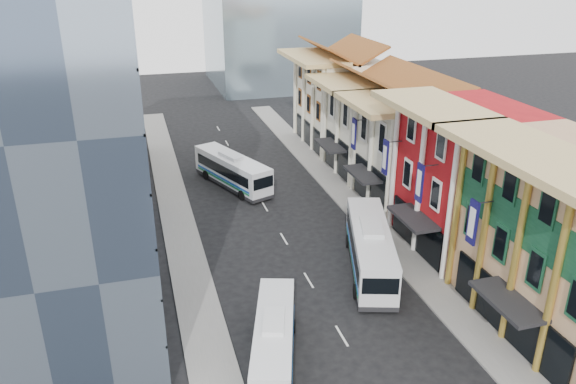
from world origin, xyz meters
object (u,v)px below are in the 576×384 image
object	(u,v)px
office_tower	(40,85)
bus_left_far	(232,170)
shophouse_tan	(575,247)
bus_left_near	(274,340)
bus_right	(370,247)

from	to	relation	value
office_tower	bus_left_far	bearing A→B (deg)	47.10
shophouse_tan	office_tower	size ratio (longest dim) A/B	0.47
office_tower	bus_left_far	world-z (taller)	office_tower
office_tower	bus_left_near	distance (m)	21.85
shophouse_tan	office_tower	world-z (taller)	office_tower
office_tower	bus_right	xyz separation A→B (m)	(22.02, -3.79, -13.04)
office_tower	bus_left_near	bearing A→B (deg)	-45.02
shophouse_tan	bus_left_far	xyz separation A→B (m)	(-16.00, 30.14, -4.18)
shophouse_tan	bus_left_near	world-z (taller)	shophouse_tan
bus_left_near	bus_right	xyz separation A→B (m)	(9.83, 8.41, 0.39)
bus_left_near	office_tower	bearing A→B (deg)	152.25
bus_left_near	bus_left_far	bearing A→B (deg)	101.60
shophouse_tan	bus_right	bearing A→B (deg)	131.33
shophouse_tan	bus_right	size ratio (longest dim) A/B	1.15
shophouse_tan	bus_right	distance (m)	14.19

